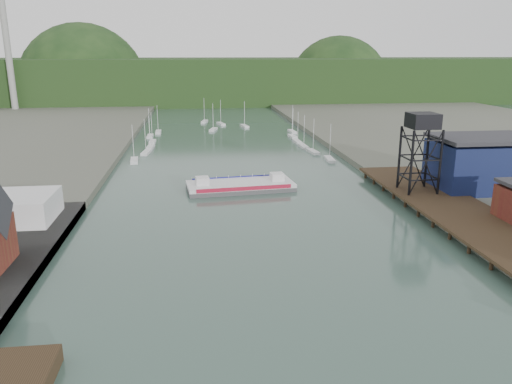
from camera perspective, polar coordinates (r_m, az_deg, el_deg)
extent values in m
cube|color=black|center=(98.35, 22.03, -1.97)|extent=(14.00, 70.00, 0.50)
cylinder|color=black|center=(95.95, 18.81, -2.76)|extent=(0.60, 0.60, 2.20)
cylinder|color=black|center=(101.66, 24.93, -2.39)|extent=(0.60, 0.60, 2.20)
cube|color=silver|center=(96.68, -27.19, -1.66)|extent=(18.00, 12.00, 4.50)
cylinder|color=black|center=(103.10, 17.34, 3.14)|extent=(0.50, 0.50, 13.00)
cylinder|color=black|center=(105.69, 20.32, 3.17)|extent=(0.50, 0.50, 13.00)
cylinder|color=black|center=(108.48, 16.07, 3.83)|extent=(0.50, 0.50, 13.00)
cylinder|color=black|center=(110.94, 18.94, 3.85)|extent=(0.50, 0.50, 13.00)
cube|color=black|center=(105.72, 18.54, 7.75)|extent=(5.50, 5.50, 3.00)
cube|color=#0C1436|center=(116.20, 24.41, 2.76)|extent=(20.00, 14.00, 10.00)
cube|color=#2D2D33|center=(115.17, 24.74, 5.62)|extent=(20.50, 14.50, 0.80)
cube|color=silver|center=(144.73, -13.74, 3.50)|extent=(2.67, 7.65, 0.90)
cube|color=silver|center=(155.60, -12.45, 4.41)|extent=(2.81, 7.67, 0.90)
cube|color=silver|center=(164.22, -11.98, 5.02)|extent=(2.35, 7.59, 0.90)
cube|color=silver|center=(173.96, -11.75, 5.61)|extent=(2.01, 7.50, 0.90)
cube|color=silver|center=(186.15, -12.02, 6.24)|extent=(2.00, 7.50, 0.90)
cube|color=silver|center=(195.65, -11.10, 6.74)|extent=(2.16, 7.54, 0.90)
cube|color=silver|center=(143.92, 8.40, 3.71)|extent=(2.53, 7.62, 0.90)
cube|color=silver|center=(154.30, 6.53, 4.58)|extent=(2.76, 7.67, 0.90)
cube|color=silver|center=(162.48, 5.48, 5.18)|extent=(2.22, 7.56, 0.90)
cube|color=silver|center=(171.10, 4.78, 5.72)|extent=(2.18, 7.54, 0.90)
cube|color=silver|center=(181.90, 4.20, 6.33)|extent=(2.46, 7.61, 0.90)
cube|color=silver|center=(193.55, 4.16, 6.90)|extent=(2.48, 7.61, 0.90)
cube|color=silver|center=(199.04, -4.90, 7.12)|extent=(3.78, 7.76, 0.90)
cube|color=silver|center=(207.81, -1.32, 7.54)|extent=(3.31, 7.74, 0.90)
cube|color=silver|center=(215.03, -4.04, 7.78)|extent=(3.76, 7.76, 0.90)
cube|color=silver|center=(222.72, -5.91, 8.01)|extent=(3.40, 7.74, 0.90)
cylinder|color=#979893|center=(286.86, -26.48, 14.15)|extent=(3.20, 3.20, 60.00)
cube|color=black|center=(337.35, -5.34, 12.59)|extent=(500.00, 120.00, 28.00)
sphere|color=black|center=(344.61, -19.00, 11.23)|extent=(80.00, 80.00, 80.00)
sphere|color=black|center=(361.66, 9.35, 11.71)|extent=(70.00, 70.00, 70.00)
cube|color=#4A4A4D|center=(111.94, -1.80, 0.50)|extent=(24.45, 11.81, 0.94)
cube|color=silver|center=(111.72, -1.80, 0.92)|extent=(24.45, 11.81, 0.76)
cube|color=#AD132F|center=(107.15, -1.32, 0.38)|extent=(20.69, 2.26, 0.85)
cube|color=navy|center=(116.22, -2.26, 1.59)|extent=(20.69, 2.26, 0.85)
cube|color=silver|center=(110.20, -6.15, 1.23)|extent=(3.11, 3.11, 1.89)
cube|color=silver|center=(113.31, 2.41, 1.72)|extent=(3.11, 3.11, 1.89)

